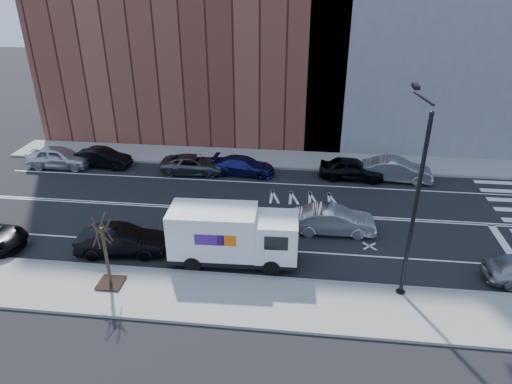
% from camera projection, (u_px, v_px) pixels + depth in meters
% --- Properties ---
extents(ground, '(120.00, 120.00, 0.00)m').
position_uv_depth(ground, '(269.00, 212.00, 29.16)').
color(ground, black).
rests_on(ground, ground).
extents(sidewalk_near, '(44.00, 3.60, 0.15)m').
position_uv_depth(sidewalk_near, '(252.00, 301.00, 21.30)').
color(sidewalk_near, gray).
rests_on(sidewalk_near, ground).
extents(sidewalk_far, '(44.00, 3.60, 0.15)m').
position_uv_depth(sidewalk_far, '(278.00, 159.00, 36.95)').
color(sidewalk_far, gray).
rests_on(sidewalk_far, ground).
extents(curb_near, '(44.00, 0.25, 0.17)m').
position_uv_depth(curb_near, '(256.00, 278.00, 22.90)').
color(curb_near, gray).
rests_on(curb_near, ground).
extents(curb_far, '(44.00, 0.25, 0.17)m').
position_uv_depth(curb_far, '(277.00, 168.00, 35.35)').
color(curb_far, gray).
rests_on(curb_far, ground).
extents(road_markings, '(40.00, 8.60, 0.01)m').
position_uv_depth(road_markings, '(269.00, 212.00, 29.16)').
color(road_markings, white).
rests_on(road_markings, ground).
extents(bldg_brick, '(26.00, 10.00, 22.00)m').
position_uv_depth(bldg_brick, '(194.00, 6.00, 38.96)').
color(bldg_brick, brown).
rests_on(bldg_brick, ground).
extents(streetlight, '(0.44, 4.02, 9.34)m').
position_uv_depth(streetlight, '(414.00, 195.00, 20.03)').
color(streetlight, black).
rests_on(streetlight, ground).
extents(street_tree, '(1.20, 1.20, 3.75)m').
position_uv_depth(street_tree, '(107.00, 262.00, 21.77)').
color(street_tree, black).
rests_on(street_tree, ground).
extents(fedex_van, '(6.83, 2.60, 3.08)m').
position_uv_depth(fedex_van, '(232.00, 235.00, 23.61)').
color(fedex_van, black).
rests_on(fedex_van, ground).
extents(far_parked_a, '(4.95, 2.04, 1.68)m').
position_uv_depth(far_parked_a, '(59.00, 157.00, 35.31)').
color(far_parked_a, silver).
rests_on(far_parked_a, ground).
extents(far_parked_b, '(4.51, 2.01, 1.44)m').
position_uv_depth(far_parked_b, '(103.00, 158.00, 35.48)').
color(far_parked_b, black).
rests_on(far_parked_b, ground).
extents(far_parked_c, '(4.99, 2.45, 1.36)m').
position_uv_depth(far_parked_c, '(194.00, 164.00, 34.42)').
color(far_parked_c, '#4D4F55').
rests_on(far_parked_c, ground).
extents(far_parked_d, '(4.80, 2.30, 1.35)m').
position_uv_depth(far_parked_d, '(244.00, 166.00, 34.19)').
color(far_parked_d, navy).
rests_on(far_parked_d, ground).
extents(far_parked_e, '(4.81, 2.12, 1.61)m').
position_uv_depth(far_parked_e, '(352.00, 169.00, 33.36)').
color(far_parked_e, black).
rests_on(far_parked_e, ground).
extents(far_parked_f, '(5.10, 2.11, 1.64)m').
position_uv_depth(far_parked_f, '(397.00, 170.00, 33.11)').
color(far_parked_f, '#9B9B9F').
rests_on(far_parked_f, ground).
extents(driving_sedan, '(4.85, 1.81, 1.58)m').
position_uv_depth(driving_sedan, '(334.00, 220.00, 26.64)').
color(driving_sedan, '#B5B6BB').
rests_on(driving_sedan, ground).
extents(near_parked_rear_a, '(4.92, 2.18, 1.57)m').
position_uv_depth(near_parked_rear_a, '(122.00, 241.00, 24.65)').
color(near_parked_rear_a, black).
rests_on(near_parked_rear_a, ground).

